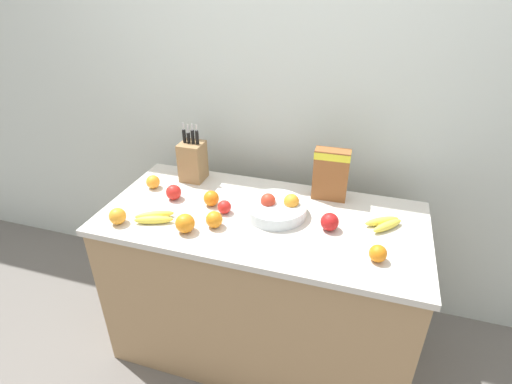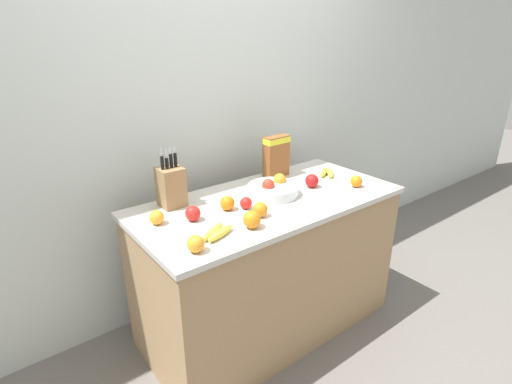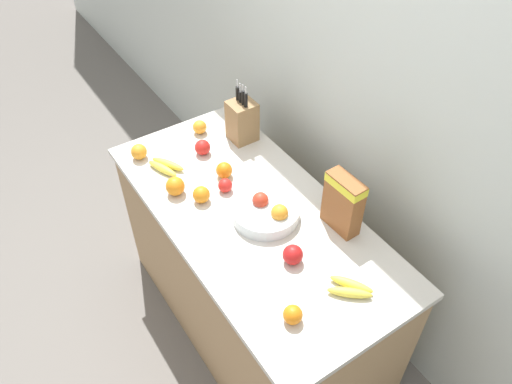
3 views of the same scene
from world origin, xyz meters
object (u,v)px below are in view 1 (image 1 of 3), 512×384
Objects in this scene: apple_near_bananas at (224,207)px; orange_back_center at (153,182)px; banana_bunch_right at (154,217)px; orange_front_right at (211,198)px; orange_by_cereal at (185,223)px; apple_middle at (174,192)px; fruit_bowl at (276,208)px; knife_block at (193,161)px; cereal_box at (331,172)px; banana_bunch_left at (385,223)px; orange_mid_right at (118,216)px; apple_by_knife_block at (330,222)px; orange_near_bowl at (378,253)px; orange_front_left at (214,219)px.

apple_near_bananas is 0.91× the size of orange_back_center.
orange_front_right is at bearing 46.35° from banana_bunch_right.
apple_middle is at bearing 127.07° from orange_by_cereal.
fruit_bowl reaches higher than apple_middle.
knife_block reaches higher than orange_by_cereal.
cereal_box is 0.87m from banana_bunch_right.
apple_near_bananas is at bearing -28.34° from orange_front_right.
banana_bunch_left is 0.88m from orange_by_cereal.
knife_block reaches higher than cereal_box.
apple_near_bananas is (0.29, -0.05, -0.01)m from apple_middle.
cereal_box is 1.02m from orange_mid_right.
apple_middle is at bearing -178.29° from fruit_bowl.
fruit_bowl is at bearing 14.53° from apple_near_bananas.
banana_bunch_left and banana_bunch_right have the same top height.
knife_block is at bearing 89.20° from apple_middle.
orange_mid_right is (-0.15, -0.07, 0.02)m from banana_bunch_right.
cereal_box reaches higher than banana_bunch_right.
apple_by_knife_block is (0.26, -0.05, 0.01)m from fruit_bowl.
cereal_box reaches higher than orange_near_bowl.
orange_near_bowl is 0.82× the size of orange_by_cereal.
orange_by_cereal is 1.13× the size of orange_front_right.
orange_front_left reaches higher than orange_back_center.
orange_front_left is at bearing -54.24° from knife_block.
banana_bunch_left is at bearing 17.18° from orange_front_left.
apple_by_knife_block is at bearing -2.61° from apple_middle.
orange_near_bowl reaches higher than apple_near_bananas.
banana_bunch_right is at bearing -165.34° from banana_bunch_left.
knife_block is 4.50× the size of orange_back_center.
apple_by_knife_block reaches higher than banana_bunch_left.
orange_front_right is at bearing -177.39° from fruit_bowl.
orange_by_cereal reaches higher than banana_bunch_left.
orange_near_bowl is (0.26, -0.44, -0.11)m from cereal_box.
apple_by_knife_block is (-0.23, -0.09, 0.02)m from banana_bunch_left.
fruit_bowl is 0.43m from orange_by_cereal.
fruit_bowl is 4.09× the size of orange_back_center.
orange_near_bowl is at bearing -11.90° from apple_near_bananas.
knife_block is at bearing 156.92° from orange_near_bowl.
orange_front_left is (-0.24, -0.18, 0.00)m from fruit_bowl.
orange_by_cereal is (-0.81, -0.04, 0.01)m from orange_near_bowl.
apple_by_knife_block is at bearing -158.04° from banana_bunch_left.
cereal_box is at bearing 1.08° from knife_block.
orange_mid_right is 1.01× the size of orange_front_left.
orange_by_cereal is at bearing -143.48° from fruit_bowl.
apple_middle is (-0.00, -0.23, -0.07)m from knife_block.
fruit_bowl reaches higher than apple_by_knife_block.
knife_block reaches higher than orange_front_left.
fruit_bowl is 3.82× the size of orange_front_left.
orange_back_center is (-1.17, 0.01, 0.02)m from banana_bunch_left.
banana_bunch_left is 1.04m from banana_bunch_right.
banana_bunch_right is 0.18m from orange_by_cereal.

